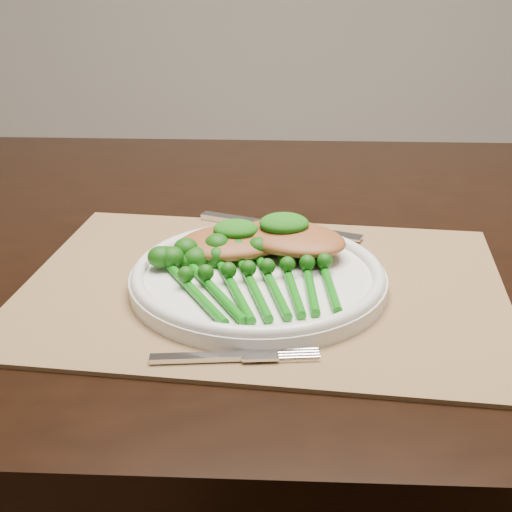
{
  "coord_description": "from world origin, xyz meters",
  "views": [
    {
      "loc": [
        -0.21,
        -0.86,
        1.09
      ],
      "look_at": [
        -0.23,
        -0.17,
        0.78
      ],
      "focal_mm": 50.0,
      "sensor_mm": 36.0,
      "label": 1
    }
  ],
  "objects_px": {
    "placemat": "(263,286)",
    "dinner_plate": "(258,277)",
    "chicken_fillet_left": "(234,242)",
    "dining_table": "(323,468)",
    "broccolini_bundle": "(262,285)"
  },
  "relations": [
    {
      "from": "dinner_plate",
      "to": "dining_table",
      "type": "bearing_deg",
      "value": 60.97
    },
    {
      "from": "dinner_plate",
      "to": "broccolini_bundle",
      "type": "distance_m",
      "value": 0.04
    },
    {
      "from": "dining_table",
      "to": "placemat",
      "type": "bearing_deg",
      "value": -117.93
    },
    {
      "from": "dinner_plate",
      "to": "chicken_fillet_left",
      "type": "relative_size",
      "value": 2.1
    },
    {
      "from": "dining_table",
      "to": "dinner_plate",
      "type": "relative_size",
      "value": 6.02
    },
    {
      "from": "chicken_fillet_left",
      "to": "broccolini_bundle",
      "type": "relative_size",
      "value": 0.6
    },
    {
      "from": "placemat",
      "to": "dinner_plate",
      "type": "relative_size",
      "value": 1.88
    },
    {
      "from": "placemat",
      "to": "broccolini_bundle",
      "type": "xyz_separation_m",
      "value": [
        -0.0,
        -0.04,
        0.02
      ]
    },
    {
      "from": "dining_table",
      "to": "broccolini_bundle",
      "type": "distance_m",
      "value": 0.45
    },
    {
      "from": "dining_table",
      "to": "dinner_plate",
      "type": "xyz_separation_m",
      "value": [
        -0.09,
        -0.16,
        0.39
      ]
    },
    {
      "from": "dining_table",
      "to": "broccolini_bundle",
      "type": "relative_size",
      "value": 7.59
    },
    {
      "from": "dining_table",
      "to": "placemat",
      "type": "xyz_separation_m",
      "value": [
        -0.09,
        -0.16,
        0.38
      ]
    },
    {
      "from": "dinner_plate",
      "to": "chicken_fillet_left",
      "type": "bearing_deg",
      "value": 117.2
    },
    {
      "from": "chicken_fillet_left",
      "to": "broccolini_bundle",
      "type": "bearing_deg",
      "value": -88.59
    },
    {
      "from": "dining_table",
      "to": "chicken_fillet_left",
      "type": "xyz_separation_m",
      "value": [
        -0.12,
        -0.11,
        0.41
      ]
    }
  ]
}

